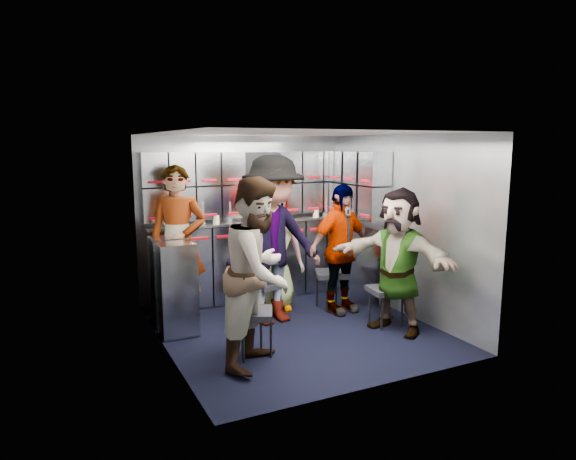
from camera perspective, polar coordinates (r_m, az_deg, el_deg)
name	(u,v)px	position (r m, az deg, el deg)	size (l,w,h in m)	color
floor	(295,329)	(5.71, 0.81, -10.90)	(3.00, 3.00, 0.00)	black
wall_back	(244,216)	(6.79, -4.86, 1.51)	(2.80, 0.04, 2.10)	gray
wall_left	(163,245)	(4.97, -13.73, -1.68)	(0.04, 3.00, 2.10)	gray
wall_right	(402,225)	(6.18, 12.51, 0.53)	(0.04, 3.00, 2.10)	gray
ceiling	(296,133)	(5.35, 0.87, 10.67)	(2.80, 3.00, 0.02)	silver
cart_bank_back	(251,261)	(6.70, -4.15, -3.42)	(2.68, 0.38, 0.99)	#959AA4
cart_bank_left	(173,285)	(5.68, -12.64, -6.01)	(0.38, 0.76, 0.99)	#959AA4
counter	(250,221)	(6.60, -4.20, 0.98)	(2.68, 0.42, 0.03)	#B3B5BA
locker_bank_back	(248,184)	(6.60, -4.45, 5.13)	(2.68, 0.28, 0.82)	#959AA4
locker_bank_right	(359,184)	(6.61, 7.85, 5.07)	(0.28, 1.00, 0.82)	#959AA4
right_cabinet	(361,262)	(6.67, 8.13, -3.50)	(0.28, 1.20, 1.00)	#959AA4
coffee_niche	(259,185)	(6.73, -3.20, 5.06)	(0.46, 0.16, 0.84)	black
red_latch_strip	(256,234)	(6.44, -3.53, -0.44)	(2.60, 0.02, 0.03)	#A10816
jump_seat_near_left	(252,316)	(4.91, -4.00, -9.48)	(0.49, 0.48, 0.45)	black
jump_seat_mid_left	(267,287)	(5.98, -2.38, -6.30)	(0.42, 0.41, 0.41)	black
jump_seat_center	(268,277)	(6.43, -2.28, -5.25)	(0.40, 0.39, 0.40)	black
jump_seat_mid_right	(332,276)	(6.32, 4.90, -5.08)	(0.50, 0.48, 0.45)	black
jump_seat_near_right	(386,292)	(5.80, 10.86, -6.76)	(0.41, 0.39, 0.43)	black
attendant_standing	(178,244)	(5.90, -12.12, -1.51)	(0.65, 0.42, 1.77)	black
attendant_arc_a	(259,272)	(4.62, -3.23, -4.74)	(0.83, 0.65, 1.71)	black
attendant_arc_b	(273,240)	(5.69, -1.69, -1.14)	(1.21, 0.70, 1.88)	black
attendant_arc_c	(273,249)	(6.18, -1.63, -2.17)	(0.72, 0.47, 1.48)	black
attendant_arc_d	(340,249)	(6.09, 5.82, -2.12)	(0.90, 0.37, 1.54)	black
attendant_arc_e	(398,260)	(5.56, 12.09, -3.33)	(1.44, 0.46, 1.55)	black
bottle_left	(229,212)	(6.43, -6.52, 2.02)	(0.06, 0.06, 0.26)	white
bottle_mid	(202,213)	(6.32, -9.52, 1.91)	(0.07, 0.07, 0.28)	white
bottle_right	(325,206)	(7.00, 4.14, 2.73)	(0.07, 0.07, 0.27)	white
cup_left	(216,219)	(6.38, -8.01, 1.20)	(0.08, 0.08, 0.10)	beige
cup_right	(316,213)	(6.93, 3.11, 1.91)	(0.08, 0.08, 0.09)	beige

